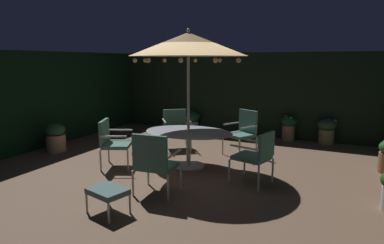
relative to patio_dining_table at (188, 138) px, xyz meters
The scene contains 15 objects.
ground_plane 0.66m from the patio_dining_table, 85.01° to the right, with size 8.54×7.94×0.02m, color brown.
hedge_backdrop_rear 3.65m from the patio_dining_table, 89.70° to the left, with size 8.54×0.30×2.40m, color black.
hedge_backdrop_left 4.15m from the patio_dining_table, behind, with size 0.30×7.94×2.40m, color black.
patio_dining_table is the anchor object (origin of this frame).
patio_umbrella 1.86m from the patio_dining_table, 110.11° to the right, with size 2.33×2.33×2.78m.
patio_chair_north 1.57m from the patio_dining_table, 84.68° to the right, with size 0.70×0.63×1.03m.
patio_chair_northeast 1.56m from the patio_dining_table, 14.15° to the right, with size 0.73×0.69×0.95m.
patio_chair_east 1.57m from the patio_dining_table, 61.87° to the left, with size 0.79×0.78×1.03m.
patio_chair_southeast 1.57m from the patio_dining_table, 127.55° to the left, with size 0.88×0.87×0.95m.
patio_chair_south 1.57m from the patio_dining_table, 155.42° to the right, with size 0.79×0.83×0.98m.
ottoman_footrest 2.44m from the patio_dining_table, 92.56° to the right, with size 0.62×0.52×0.37m.
potted_plant_right_near 3.43m from the patio_dining_table, behind, with size 0.45×0.45×0.69m.
potted_plant_back_right 3.54m from the patio_dining_table, 114.51° to the left, with size 0.53×0.53×0.64m.
potted_plant_back_left 4.10m from the patio_dining_table, 53.22° to the left, with size 0.48×0.48×0.69m.
potted_plant_right_far 3.57m from the patio_dining_table, 65.51° to the left, with size 0.42×0.42×0.68m.
Camera 1 is at (2.88, -5.75, 2.17)m, focal length 31.16 mm.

